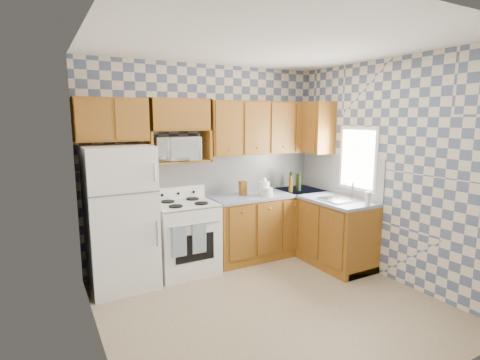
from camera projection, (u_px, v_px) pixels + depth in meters
name	position (u px, v px, depth m)	size (l,w,h in m)	color
floor	(269.00, 304.00, 4.04)	(3.40, 3.40, 0.00)	#857254
back_wall	(207.00, 164.00, 5.20)	(3.40, 0.02, 2.70)	slate
right_wall	(386.00, 170.00, 4.63)	(0.02, 3.20, 2.70)	slate
backsplash_back	(233.00, 173.00, 5.41)	(2.60, 0.01, 0.56)	silver
backsplash_right	(339.00, 174.00, 5.34)	(0.01, 1.60, 0.56)	silver
refrigerator	(120.00, 217.00, 4.38)	(0.75, 0.70, 1.68)	white
stove_body	(185.00, 238.00, 4.85)	(0.76, 0.65, 0.90)	white
cooktop	(185.00, 204.00, 4.77)	(0.76, 0.65, 0.03)	silver
backguard	(177.00, 193.00, 4.99)	(0.76, 0.08, 0.17)	white
dish_towel_left	(179.00, 241.00, 4.43)	(0.18, 0.03, 0.38)	navy
dish_towel_right	(199.00, 238.00, 4.56)	(0.18, 0.03, 0.38)	navy
base_cabinets_back	(268.00, 225.00, 5.48)	(1.75, 0.60, 0.88)	brown
base_cabinets_right	(321.00, 228.00, 5.33)	(0.60, 1.60, 0.88)	brown
countertop_back	(269.00, 194.00, 5.41)	(1.77, 0.63, 0.04)	slate
countertop_right	(322.00, 196.00, 5.25)	(0.63, 1.60, 0.04)	slate
upper_cabinets_back	(264.00, 128.00, 5.37)	(1.75, 0.33, 0.74)	brown
upper_cabinets_fridge	(111.00, 120.00, 4.34)	(0.82, 0.33, 0.50)	brown
upper_cabinets_right	(311.00, 127.00, 5.55)	(0.33, 0.70, 0.74)	brown
microwave_shelf	(179.00, 161.00, 4.82)	(0.80, 0.33, 0.03)	brown
microwave	(178.00, 148.00, 4.79)	(0.55, 0.37, 0.30)	white
sink	(340.00, 199.00, 4.94)	(0.48, 0.40, 0.03)	#B7B7BC
window	(358.00, 159.00, 4.99)	(0.02, 0.66, 0.86)	silver
bottle_0	(291.00, 182.00, 5.54)	(0.06, 0.06, 0.27)	black
bottle_1	(299.00, 182.00, 5.53)	(0.06, 0.06, 0.25)	black
bottle_2	(298.00, 182.00, 5.65)	(0.06, 0.06, 0.23)	#53390E
bottle_3	(291.00, 185.00, 5.44)	(0.06, 0.06, 0.21)	#53390E
knife_block	(243.00, 188.00, 5.23)	(0.09, 0.09, 0.20)	brown
electric_kettle	(264.00, 189.00, 5.20)	(0.16, 0.16, 0.20)	white
food_containers	(267.00, 192.00, 5.16)	(0.18, 0.18, 0.12)	beige
soap_bottle	(368.00, 199.00, 4.62)	(0.06, 0.06, 0.17)	beige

